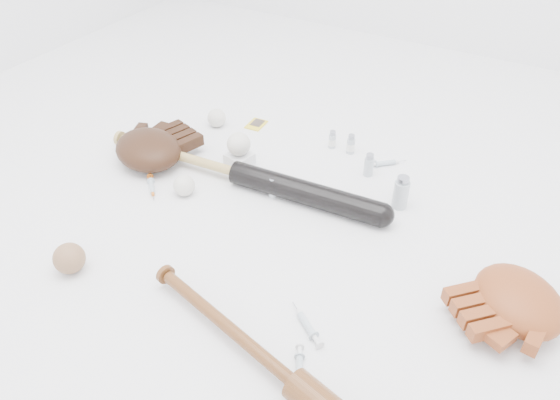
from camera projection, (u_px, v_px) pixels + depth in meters
The scene contains 21 objects.
bat_dark at pixel (238, 173), 1.70m from camera, with size 0.99×0.07×0.07m, color black, non-canonical shape.
bat_wood at pixel (297, 386), 1.11m from camera, with size 0.96×0.07×0.07m, color brown, non-canonical shape.
glove_dark at pixel (148, 149), 1.78m from camera, with size 0.29×0.29×0.10m, color black, non-canonical shape.
glove_tan at pixel (519, 300), 1.27m from camera, with size 0.27×0.27×0.10m, color brown, non-canonical shape.
trading_card at pixel (256, 124), 2.00m from camera, with size 0.06×0.08×0.00m, color yellow.
pedestal at pixel (240, 160), 1.78m from camera, with size 0.08×0.08×0.04m, color white.
baseball_on_pedestal at pixel (239, 144), 1.75m from camera, with size 0.08×0.08×0.08m, color silver.
baseball_left at pixel (135, 141), 1.84m from camera, with size 0.08×0.08×0.08m, color silver.
baseball_upper at pixel (217, 118), 1.98m from camera, with size 0.07×0.07×0.07m, color silver.
baseball_mid at pixel (184, 185), 1.65m from camera, with size 0.07×0.07×0.07m, color silver.
baseball_aged at pixel (69, 258), 1.39m from camera, with size 0.08×0.08×0.08m, color #8D6444.
syringe_0 at pixel (152, 187), 1.69m from camera, with size 0.14×0.02×0.02m, color #ADBCC6, non-canonical shape.
syringe_1 at pixel (307, 325), 1.26m from camera, with size 0.15×0.03×0.02m, color #ADBCC6, non-canonical shape.
syringe_2 at pixel (386, 163), 1.79m from camera, with size 0.15×0.03×0.02m, color #ADBCC6, non-canonical shape.
syringe_3 at pixel (299, 369), 1.17m from camera, with size 0.14×0.02×0.02m, color #ADBCC6, non-canonical shape.
vial_0 at pixel (351, 144), 1.83m from camera, with size 0.03×0.03×0.07m, color #B4BEC5.
vial_1 at pixel (400, 187), 1.64m from camera, with size 0.03×0.03×0.07m, color #B4BEC5.
vial_2 at pixel (369, 165), 1.73m from camera, with size 0.03×0.03×0.08m, color #B4BEC5.
vial_3 at pixel (401, 192), 1.59m from camera, with size 0.05×0.05×0.11m, color #B4BEC5.
vial_4 at pixel (273, 187), 1.64m from camera, with size 0.03×0.03×0.07m, color #B4BEC5.
vial_5 at pixel (332, 139), 1.86m from camera, with size 0.02×0.02×0.06m, color #B4BEC5.
Camera 1 is at (0.65, -1.02, 1.01)m, focal length 35.00 mm.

